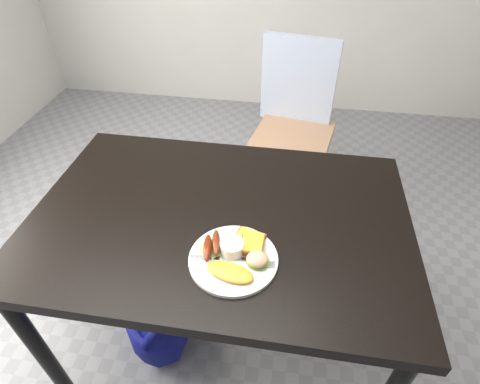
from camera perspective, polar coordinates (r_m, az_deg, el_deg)
The scene contains 15 objects.
room_floor at distance 1.81m, azimuth -2.20°, elevation -20.99°, with size 4.00×4.50×0.02m, color gray.
dining_table at distance 1.21m, azimuth -3.08°, elevation -4.07°, with size 1.20×0.80×0.04m, color black.
dining_chair at distance 2.13m, azimuth 7.99°, elevation 8.24°, with size 0.41×0.41×0.05m, color #A37758.
person at distance 1.66m, azimuth -11.34°, elevation 6.92°, with size 0.49×0.33×1.36m, color navy.
plate at distance 1.06m, azimuth -1.03°, elevation -10.20°, with size 0.25×0.25×0.01m, color white.
lettuce_left at distance 1.08m, azimuth -4.08°, elevation -8.48°, with size 0.08×0.07×0.01m, color #4A8D35.
lettuce_right at distance 1.04m, azimuth 2.77°, elevation -10.57°, with size 0.07×0.06×0.01m, color #539D31.
omelette at distance 1.01m, azimuth -1.54°, elevation -12.08°, with size 0.13×0.06×0.02m, color orange.
sausage_a at distance 1.06m, azimuth -4.97°, elevation -8.45°, with size 0.02×0.10×0.02m, color #691303.
sausage_b at distance 1.07m, azimuth -3.65°, elevation -7.69°, with size 0.02×0.10×0.02m, color #602C0F.
ramekin at distance 1.06m, azimuth -1.21°, elevation -8.46°, with size 0.07×0.07×0.04m, color white.
toast_a at distance 1.09m, azimuth 1.23°, elevation -7.53°, with size 0.08×0.08×0.01m, color brown.
toast_b at distance 1.06m, azimuth 1.83°, elevation -8.09°, with size 0.07×0.07×0.01m, color brown.
potato_salad at distance 1.02m, azimuth 2.66°, elevation -10.17°, with size 0.06×0.06×0.03m, color beige.
fork at distance 1.05m, azimuth -2.84°, elevation -10.09°, with size 0.17×0.01×0.00m, color #ADAFB7.
Camera 1 is at (0.20, -0.84, 1.58)m, focal length 28.00 mm.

